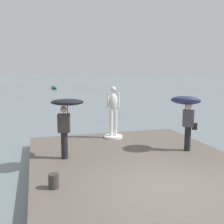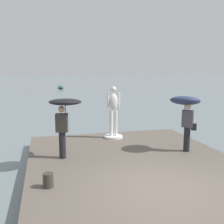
% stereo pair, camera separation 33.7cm
% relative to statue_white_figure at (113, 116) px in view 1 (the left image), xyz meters
% --- Properties ---
extents(ground_plane, '(400.00, 400.00, 0.00)m').
position_rel_statue_white_figure_xyz_m(ground_plane, '(-0.11, 34.88, -1.34)').
color(ground_plane, slate).
extents(pier, '(6.60, 9.09, 0.40)m').
position_rel_statue_white_figure_xyz_m(pier, '(-0.11, -3.58, -1.14)').
color(pier, '#60564C').
rests_on(pier, ground).
extents(statue_white_figure, '(0.79, 0.79, 2.20)m').
position_rel_statue_white_figure_xyz_m(statue_white_figure, '(0.00, 0.00, 0.00)').
color(statue_white_figure, white).
rests_on(statue_white_figure, pier).
extents(onlooker_left, '(1.28, 1.28, 1.98)m').
position_rel_statue_white_figure_xyz_m(onlooker_left, '(-2.22, -2.17, 0.62)').
color(onlooker_left, black).
rests_on(onlooker_left, pier).
extents(onlooker_right, '(1.48, 1.49, 2.04)m').
position_rel_statue_white_figure_xyz_m(onlooker_right, '(1.98, -2.44, 0.65)').
color(onlooker_right, black).
rests_on(onlooker_right, pier).
extents(mooring_bollard, '(0.26, 0.26, 0.36)m').
position_rel_statue_white_figure_xyz_m(mooring_bollard, '(-2.81, -4.36, -0.76)').
color(mooring_bollard, '#38332D').
rests_on(mooring_bollard, pier).
extents(boat_mid, '(1.25, 3.33, 0.58)m').
position_rel_statue_white_figure_xyz_m(boat_mid, '(0.30, 37.85, -1.04)').
color(boat_mid, '#336B5B').
rests_on(boat_mid, ground).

